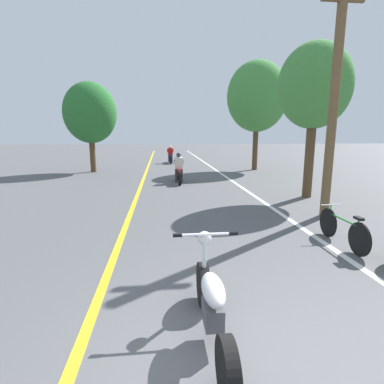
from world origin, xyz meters
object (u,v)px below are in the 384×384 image
Objects in this scene: roadside_tree_right_near at (315,87)px; motorcycle_rider_far at (170,156)px; motorcycle_rider_lead at (179,171)px; utility_pole at (334,99)px; roadside_tree_left at (90,113)px; motorcycle_foreground at (212,305)px; roadside_tree_right_far at (257,97)px; bicycle_parked at (343,229)px.

roadside_tree_right_near is 2.57× the size of motorcycle_rider_far.
motorcycle_rider_lead is at bearing 140.39° from roadside_tree_right_near.
utility_pole is 1.15× the size of roadside_tree_right_near.
roadside_tree_left is 7.32m from motorcycle_rider_far.
roadside_tree_left is 16.16m from motorcycle_foreground.
motorcycle_rider_lead is at bearing 88.56° from motorcycle_foreground.
roadside_tree_left is (-8.50, 10.51, 0.26)m from utility_pole.
motorcycle_rider_far is (-5.12, 4.71, -3.90)m from roadside_tree_right_far.
roadside_tree_right_near is 3.07× the size of bicycle_parked.
motorcycle_foreground is (-3.96, -4.71, -2.70)m from utility_pole.
motorcycle_rider_far reaches higher than bicycle_parked.
roadside_tree_left is at bearing -179.42° from roadside_tree_right_far.
motorcycle_rider_far is at bearing 90.62° from motorcycle_rider_lead.
motorcycle_rider_far is at bearing 99.60° from bicycle_parked.
motorcycle_rider_lead is at bearing -42.46° from roadside_tree_left.
motorcycle_foreground is at bearing -91.44° from motorcycle_rider_lead.
utility_pole is 2.96× the size of motorcycle_rider_lead.
roadside_tree_right_far reaches higher than roadside_tree_left.
roadside_tree_right_near is at bearing 73.79° from utility_pole.
bicycle_parked is (-1.55, -4.63, -3.44)m from roadside_tree_right_near.
roadside_tree_right_far is (0.61, 8.15, 0.62)m from roadside_tree_right_near.
motorcycle_rider_lead is (-3.69, 6.11, -2.61)m from utility_pole.
motorcycle_rider_lead is (-4.41, 3.65, -3.27)m from roadside_tree_right_near.
motorcycle_foreground is at bearing -140.84° from bicycle_parked.
roadside_tree_right_near reaches higher than motorcycle_foreground.
roadside_tree_right_near is 0.81× the size of roadside_tree_right_far.
roadside_tree_right_far reaches higher than motorcycle_rider_lead.
motorcycle_foreground is 4.04m from bicycle_parked.
roadside_tree_right_far is 16.70m from motorcycle_foreground.
utility_pole is 13.52m from roadside_tree_left.
roadside_tree_right_far is at bearing -42.60° from motorcycle_rider_far.
roadside_tree_right_far is 3.14× the size of motorcycle_foreground.
roadside_tree_right_near is 5.97m from bicycle_parked.
roadside_tree_right_near is 1.03× the size of roadside_tree_left.
roadside_tree_left reaches higher than motorcycle_rider_lead.
utility_pole is 3.55× the size of bicycle_parked.
motorcycle_rider_lead is at bearing -138.16° from roadside_tree_right_far.
roadside_tree_right_far reaches higher than motorcycle_foreground.
roadside_tree_right_near is at bearing -94.31° from roadside_tree_right_far.
bicycle_parked is (2.86, -8.28, -0.17)m from motorcycle_rider_lead.
utility_pole reaches higher than bicycle_parked.
roadside_tree_right_near is 14.02m from motorcycle_rider_far.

